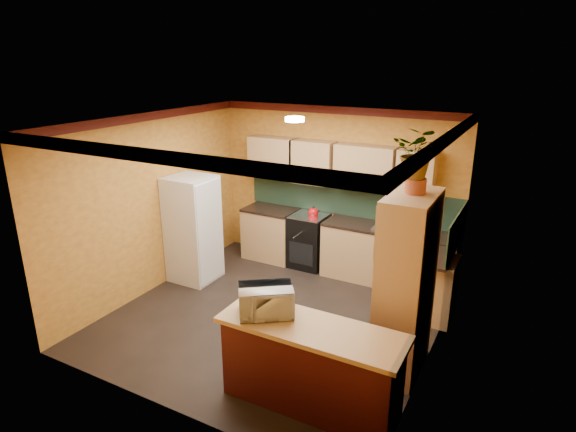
{
  "coord_description": "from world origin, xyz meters",
  "views": [
    {
      "loc": [
        2.97,
        -5.11,
        3.46
      ],
      "look_at": [
        -0.02,
        0.45,
        1.35
      ],
      "focal_mm": 30.0,
      "sensor_mm": 36.0,
      "label": 1
    }
  ],
  "objects_px": {
    "stove": "(309,241)",
    "fridge": "(193,229)",
    "pantry": "(406,286)",
    "breakfast_bar": "(310,369)",
    "microwave": "(266,301)",
    "base_cabinets_back": "(343,248)"
  },
  "relations": [
    {
      "from": "fridge",
      "to": "microwave",
      "type": "distance_m",
      "value": 3.06
    },
    {
      "from": "base_cabinets_back",
      "to": "microwave",
      "type": "height_order",
      "value": "microwave"
    },
    {
      "from": "stove",
      "to": "fridge",
      "type": "relative_size",
      "value": 0.54
    },
    {
      "from": "base_cabinets_back",
      "to": "pantry",
      "type": "xyz_separation_m",
      "value": [
        1.57,
        -2.08,
        0.61
      ]
    },
    {
      "from": "fridge",
      "to": "breakfast_bar",
      "type": "height_order",
      "value": "fridge"
    },
    {
      "from": "pantry",
      "to": "breakfast_bar",
      "type": "bearing_deg",
      "value": -120.79
    },
    {
      "from": "pantry",
      "to": "breakfast_bar",
      "type": "xyz_separation_m",
      "value": [
        -0.64,
        -1.07,
        -0.61
      ]
    },
    {
      "from": "stove",
      "to": "breakfast_bar",
      "type": "xyz_separation_m",
      "value": [
        1.56,
        -3.16,
        -0.02
      ]
    },
    {
      "from": "base_cabinets_back",
      "to": "microwave",
      "type": "distance_m",
      "value": 3.25
    },
    {
      "from": "base_cabinets_back",
      "to": "stove",
      "type": "relative_size",
      "value": 4.01
    },
    {
      "from": "stove",
      "to": "pantry",
      "type": "height_order",
      "value": "pantry"
    },
    {
      "from": "breakfast_bar",
      "to": "microwave",
      "type": "bearing_deg",
      "value": 180.0
    },
    {
      "from": "fridge",
      "to": "base_cabinets_back",
      "type": "bearing_deg",
      "value": 33.07
    },
    {
      "from": "base_cabinets_back",
      "to": "fridge",
      "type": "height_order",
      "value": "fridge"
    },
    {
      "from": "fridge",
      "to": "pantry",
      "type": "height_order",
      "value": "pantry"
    },
    {
      "from": "base_cabinets_back",
      "to": "microwave",
      "type": "xyz_separation_m",
      "value": [
        0.41,
        -3.16,
        0.64
      ]
    },
    {
      "from": "pantry",
      "to": "microwave",
      "type": "relative_size",
      "value": 3.81
    },
    {
      "from": "base_cabinets_back",
      "to": "breakfast_bar",
      "type": "height_order",
      "value": "same"
    },
    {
      "from": "stove",
      "to": "base_cabinets_back",
      "type": "bearing_deg",
      "value": 0.0
    },
    {
      "from": "fridge",
      "to": "pantry",
      "type": "distance_m",
      "value": 3.69
    },
    {
      "from": "microwave",
      "to": "base_cabinets_back",
      "type": "bearing_deg",
      "value": 61.78
    },
    {
      "from": "stove",
      "to": "microwave",
      "type": "height_order",
      "value": "microwave"
    }
  ]
}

